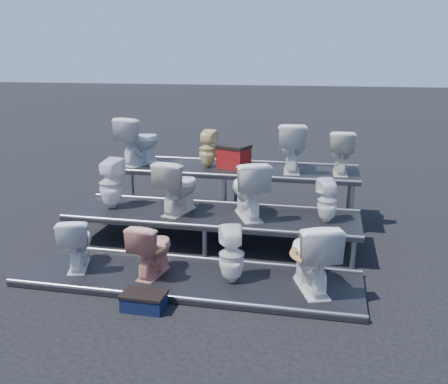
% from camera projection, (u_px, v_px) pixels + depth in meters
% --- Properties ---
extents(ground, '(80.00, 80.00, 0.00)m').
position_uv_depth(ground, '(213.00, 244.00, 7.36)').
color(ground, black).
rests_on(ground, ground).
extents(tier_front, '(4.20, 1.20, 0.06)m').
position_uv_depth(tier_front, '(189.00, 279.00, 6.13)').
color(tier_front, black).
rests_on(tier_front, ground).
extents(tier_mid, '(4.20, 1.20, 0.46)m').
position_uv_depth(tier_mid, '(213.00, 229.00, 7.30)').
color(tier_mid, black).
rests_on(tier_mid, ground).
extents(tier_back, '(4.20, 1.20, 0.86)m').
position_uv_depth(tier_back, '(230.00, 193.00, 8.47)').
color(tier_back, black).
rests_on(tier_back, ground).
extents(toilet_0, '(0.58, 0.76, 0.68)m').
position_uv_depth(toilet_0, '(77.00, 242.00, 6.33)').
color(toilet_0, white).
rests_on(toilet_0, tier_front).
extents(toilet_1, '(0.47, 0.72, 0.68)m').
position_uv_depth(toilet_1, '(152.00, 248.00, 6.12)').
color(toilet_1, '#DC9380').
rests_on(toilet_1, tier_front).
extents(toilet_2, '(0.39, 0.39, 0.68)m').
position_uv_depth(toilet_2, '(232.00, 255.00, 5.92)').
color(toilet_2, white).
rests_on(toilet_2, tier_front).
extents(toilet_3, '(0.73, 0.94, 0.85)m').
position_uv_depth(toilet_3, '(312.00, 255.00, 5.71)').
color(toilet_3, white).
rests_on(toilet_3, tier_front).
extents(toilet_4, '(0.41, 0.41, 0.75)m').
position_uv_depth(toilet_4, '(111.00, 183.00, 7.46)').
color(toilet_4, white).
rests_on(toilet_4, tier_mid).
extents(toilet_5, '(0.61, 0.86, 0.79)m').
position_uv_depth(toilet_5, '(178.00, 186.00, 7.24)').
color(toilet_5, silver).
rests_on(toilet_5, tier_mid).
extents(toilet_6, '(0.75, 0.93, 0.83)m').
position_uv_depth(toilet_6, '(248.00, 189.00, 7.02)').
color(toilet_6, white).
rests_on(toilet_6, tier_mid).
extents(toilet_7, '(0.36, 0.36, 0.61)m').
position_uv_depth(toilet_7, '(327.00, 201.00, 6.83)').
color(toilet_7, white).
rests_on(toilet_7, tier_mid).
extents(toilet_8, '(0.72, 0.92, 0.82)m').
position_uv_depth(toilet_8, '(139.00, 141.00, 8.57)').
color(toilet_8, white).
rests_on(toilet_8, tier_back).
extents(toilet_9, '(0.31, 0.32, 0.63)m').
position_uv_depth(toilet_9, '(208.00, 149.00, 8.35)').
color(toilet_9, '#EAD18C').
rests_on(toilet_9, tier_back).
extents(toilet_10, '(0.51, 0.82, 0.80)m').
position_uv_depth(toilet_10, '(292.00, 147.00, 8.05)').
color(toilet_10, white).
rests_on(toilet_10, tier_back).
extents(toilet_11, '(0.41, 0.70, 0.70)m').
position_uv_depth(toilet_11, '(341.00, 152.00, 7.90)').
color(toilet_11, silver).
rests_on(toilet_11, tier_back).
extents(red_crate, '(0.57, 0.51, 0.34)m').
position_uv_depth(red_crate, '(234.00, 158.00, 8.34)').
color(red_crate, maroon).
rests_on(red_crate, tier_back).
extents(step_stool, '(0.46, 0.28, 0.17)m').
position_uv_depth(step_stool, '(144.00, 302.00, 5.44)').
color(step_stool, black).
rests_on(step_stool, ground).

